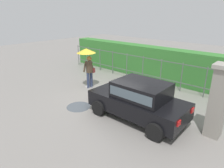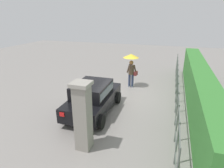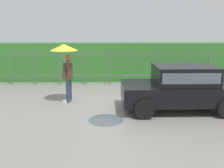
# 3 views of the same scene
# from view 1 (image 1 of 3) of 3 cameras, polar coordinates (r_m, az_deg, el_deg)

# --- Properties ---
(ground_plane) EXTENTS (40.00, 40.00, 0.00)m
(ground_plane) POSITION_cam_1_polar(r_m,az_deg,el_deg) (9.55, -0.44, -3.72)
(ground_plane) COLOR gray
(car) EXTENTS (3.75, 1.89, 1.48)m
(car) POSITION_cam_1_polar(r_m,az_deg,el_deg) (7.47, 7.73, -4.23)
(car) COLOR black
(car) RESTS_ON ground
(pedestrian) EXTENTS (0.97, 0.97, 2.11)m
(pedestrian) POSITION_cam_1_polar(r_m,az_deg,el_deg) (10.36, -7.03, 7.21)
(pedestrian) COLOR #2D3856
(pedestrian) RESTS_ON ground
(gate_pillar) EXTENTS (0.60, 0.60, 2.42)m
(gate_pillar) POSITION_cam_1_polar(r_m,az_deg,el_deg) (7.04, 28.30, -4.30)
(gate_pillar) COLOR gray
(gate_pillar) RESTS_ON ground
(fence_section) EXTENTS (11.66, 0.05, 1.50)m
(fence_section) POSITION_cam_1_polar(r_m,az_deg,el_deg) (11.57, 8.84, 4.67)
(fence_section) COLOR #59605B
(fence_section) RESTS_ON ground
(hedge_row) EXTENTS (12.61, 0.90, 1.90)m
(hedge_row) POSITION_cam_1_polar(r_m,az_deg,el_deg) (12.37, 11.45, 6.11)
(hedge_row) COLOR #387F33
(hedge_row) RESTS_ON ground
(puddle_near) EXTENTS (1.03, 1.03, 0.00)m
(puddle_near) POSITION_cam_1_polar(r_m,az_deg,el_deg) (8.72, -9.56, -6.45)
(puddle_near) COLOR #4C545B
(puddle_near) RESTS_ON ground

